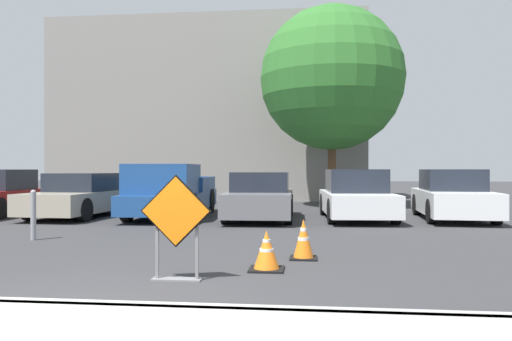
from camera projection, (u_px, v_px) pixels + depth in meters
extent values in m
plane|color=#333335|center=(234.00, 218.00, 14.94)|extent=(96.00, 96.00, 0.00)
cube|color=#999993|center=(82.00, 309.00, 5.00)|extent=(28.35, 0.20, 0.14)
cube|color=black|center=(176.00, 211.00, 6.57)|extent=(0.96, 0.02, 0.96)
cube|color=orange|center=(176.00, 211.00, 6.56)|extent=(0.90, 0.02, 0.90)
cube|color=slate|center=(177.00, 279.00, 6.62)|extent=(0.66, 0.20, 0.02)
cube|color=slate|center=(157.00, 245.00, 6.65)|extent=(0.04, 0.04, 0.92)
cube|color=slate|center=(197.00, 246.00, 6.59)|extent=(0.04, 0.04, 0.92)
cube|color=black|center=(267.00, 269.00, 7.27)|extent=(0.50, 0.50, 0.03)
cone|color=orange|center=(267.00, 249.00, 7.27)|extent=(0.37, 0.37, 0.55)
cylinder|color=white|center=(267.00, 241.00, 7.27)|extent=(0.12, 0.12, 0.05)
cylinder|color=white|center=(267.00, 250.00, 7.27)|extent=(0.21, 0.21, 0.05)
cube|color=black|center=(303.00, 258.00, 8.18)|extent=(0.44, 0.44, 0.03)
cone|color=orange|center=(303.00, 238.00, 8.18)|extent=(0.33, 0.33, 0.63)
cylinder|color=white|center=(303.00, 230.00, 8.18)|extent=(0.10, 0.10, 0.06)
cylinder|color=white|center=(303.00, 239.00, 8.18)|extent=(0.18, 0.18, 0.06)
cylinder|color=black|center=(43.00, 203.00, 17.01)|extent=(0.22, 0.67, 0.66)
cube|color=#A39984|center=(82.00, 201.00, 15.50)|extent=(2.06, 4.67, 0.61)
cube|color=#1E232D|center=(84.00, 182.00, 15.61)|extent=(1.72, 2.18, 0.56)
cylinder|color=black|center=(84.00, 210.00, 13.96)|extent=(0.23, 0.68, 0.67)
cylinder|color=black|center=(29.00, 209.00, 14.23)|extent=(0.23, 0.68, 0.67)
cylinder|color=black|center=(127.00, 203.00, 16.77)|extent=(0.23, 0.68, 0.67)
cylinder|color=black|center=(80.00, 203.00, 17.03)|extent=(0.23, 0.68, 0.67)
cube|color=navy|center=(172.00, 201.00, 15.48)|extent=(2.19, 5.28, 0.55)
cube|color=navy|center=(163.00, 179.00, 14.31)|extent=(1.91, 2.15, 0.85)
cube|color=navy|center=(187.00, 183.00, 17.71)|extent=(1.89, 0.17, 0.45)
cube|color=navy|center=(208.00, 184.00, 16.45)|extent=(0.20, 2.50, 0.45)
cube|color=navy|center=(152.00, 184.00, 16.58)|extent=(0.20, 2.50, 0.45)
cylinder|color=black|center=(191.00, 208.00, 13.86)|extent=(0.27, 0.81, 0.80)
cylinder|color=black|center=(127.00, 207.00, 13.99)|extent=(0.27, 0.81, 0.80)
cylinder|color=black|center=(210.00, 201.00, 16.97)|extent=(0.27, 0.81, 0.80)
cylinder|color=black|center=(157.00, 200.00, 17.10)|extent=(0.27, 0.81, 0.80)
cube|color=slate|center=(260.00, 202.00, 14.67)|extent=(1.96, 4.40, 0.64)
cube|color=#1E232D|center=(261.00, 182.00, 14.78)|extent=(1.67, 2.05, 0.56)
cylinder|color=black|center=(288.00, 212.00, 13.26)|extent=(0.22, 0.67, 0.67)
cylinder|color=black|center=(225.00, 212.00, 13.39)|extent=(0.22, 0.67, 0.67)
cylinder|color=black|center=(290.00, 205.00, 15.94)|extent=(0.22, 0.67, 0.67)
cylinder|color=black|center=(237.00, 205.00, 16.08)|extent=(0.22, 0.67, 0.67)
cube|color=white|center=(356.00, 203.00, 14.65)|extent=(2.07, 4.37, 0.61)
cube|color=#1E232D|center=(356.00, 181.00, 14.75)|extent=(1.72, 2.05, 0.67)
cylinder|color=black|center=(395.00, 211.00, 13.28)|extent=(0.24, 0.70, 0.69)
cylinder|color=black|center=(332.00, 211.00, 13.37)|extent=(0.24, 0.70, 0.69)
cylinder|color=black|center=(377.00, 204.00, 15.93)|extent=(0.24, 0.70, 0.69)
cylinder|color=black|center=(324.00, 204.00, 16.02)|extent=(0.24, 0.70, 0.69)
cube|color=white|center=(452.00, 202.00, 14.60)|extent=(2.05, 4.38, 0.67)
cube|color=#1E232D|center=(452.00, 180.00, 14.70)|extent=(1.69, 2.06, 0.62)
cylinder|color=black|center=(496.00, 212.00, 13.15)|extent=(0.24, 0.69, 0.68)
cylinder|color=black|center=(431.00, 211.00, 13.43)|extent=(0.24, 0.69, 0.68)
cylinder|color=black|center=(471.00, 205.00, 15.77)|extent=(0.24, 0.69, 0.68)
cylinder|color=black|center=(417.00, 204.00, 16.05)|extent=(0.24, 0.69, 0.68)
cylinder|color=gray|center=(33.00, 216.00, 10.36)|extent=(0.11, 0.11, 0.99)
sphere|color=gray|center=(33.00, 192.00, 10.36)|extent=(0.12, 0.12, 0.12)
cube|color=gray|center=(211.00, 112.00, 25.65)|extent=(15.36, 5.00, 8.81)
cylinder|color=#513823|center=(332.00, 170.00, 19.40)|extent=(0.32, 0.32, 2.92)
sphere|color=#2D6B28|center=(332.00, 78.00, 19.39)|extent=(5.59, 5.59, 5.59)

